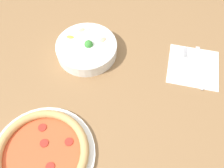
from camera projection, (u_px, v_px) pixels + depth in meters
ground_plane at (99, 144)px, 1.54m from camera, size 8.00×8.00×0.00m
dining_table at (92, 91)px, 1.00m from camera, size 1.03×1.10×0.75m
pizza at (42, 154)px, 0.74m from camera, size 0.32×0.32×0.04m
bowl at (87, 48)px, 0.94m from camera, size 0.23×0.23×0.07m
napkin at (193, 67)px, 0.93m from camera, size 0.19×0.19×0.00m
fork at (186, 65)px, 0.93m from camera, size 0.03×0.18×0.00m
knife at (200, 69)px, 0.92m from camera, size 0.03×0.20×0.01m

